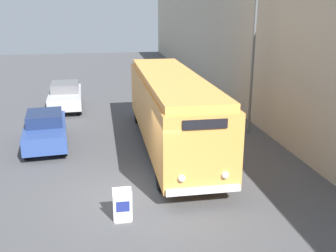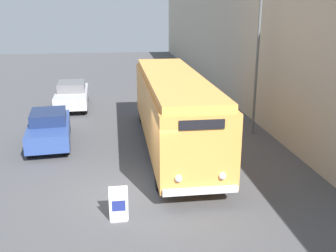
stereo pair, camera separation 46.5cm
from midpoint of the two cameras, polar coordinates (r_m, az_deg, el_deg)
name	(u,v)px [view 2 (the right image)]	position (r m, az deg, el deg)	size (l,w,h in m)	color
ground_plane	(136,194)	(12.96, -3.61, -9.80)	(80.00, 80.00, 0.00)	#4C4C4F
building_wall_right	(245,53)	(22.97, 11.68, 10.39)	(0.30, 60.00, 6.60)	#B2A893
vintage_bus	(174,108)	(16.43, 1.62, 2.68)	(2.41, 10.81, 3.13)	black
sign_board	(119,205)	(11.30, -5.99, -11.41)	(0.53, 0.38, 1.00)	gray
streetlamp	(259,38)	(18.35, 13.74, 12.31)	(0.36, 0.36, 6.97)	#595E60
parked_car_near	(49,128)	(17.72, -16.14, -0.29)	(2.08, 4.23, 1.50)	black
parked_car_mid	(72,95)	(23.95, -13.22, 4.46)	(1.97, 4.57, 1.53)	black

